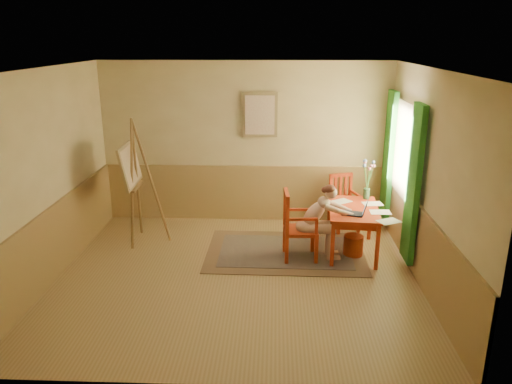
{
  "coord_description": "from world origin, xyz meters",
  "views": [
    {
      "loc": [
        0.52,
        -6.14,
        3.18
      ],
      "look_at": [
        0.25,
        0.55,
        1.05
      ],
      "focal_mm": 34.46,
      "sensor_mm": 36.0,
      "label": 1
    }
  ],
  "objects_px": {
    "easel": "(133,170)",
    "table": "(354,214)",
    "chair_back": "(343,202)",
    "laptop": "(357,212)",
    "chair_left": "(297,226)",
    "figure": "(319,219)"
  },
  "relations": [
    {
      "from": "easel",
      "to": "table",
      "type": "bearing_deg",
      "value": -5.45
    },
    {
      "from": "table",
      "to": "laptop",
      "type": "distance_m",
      "value": 0.31
    },
    {
      "from": "easel",
      "to": "chair_left",
      "type": "bearing_deg",
      "value": -12.83
    },
    {
      "from": "laptop",
      "to": "easel",
      "type": "relative_size",
      "value": 0.2
    },
    {
      "from": "chair_left",
      "to": "chair_back",
      "type": "height_order",
      "value": "chair_left"
    },
    {
      "from": "chair_back",
      "to": "laptop",
      "type": "distance_m",
      "value": 1.29
    },
    {
      "from": "table",
      "to": "chair_left",
      "type": "bearing_deg",
      "value": -163.41
    },
    {
      "from": "chair_left",
      "to": "chair_back",
      "type": "xyz_separation_m",
      "value": [
        0.84,
        1.24,
        -0.05
      ]
    },
    {
      "from": "chair_back",
      "to": "easel",
      "type": "xyz_separation_m",
      "value": [
        -3.39,
        -0.66,
        0.71
      ]
    },
    {
      "from": "chair_left",
      "to": "laptop",
      "type": "relative_size",
      "value": 2.61
    },
    {
      "from": "figure",
      "to": "table",
      "type": "bearing_deg",
      "value": 23.59
    },
    {
      "from": "chair_back",
      "to": "figure",
      "type": "bearing_deg",
      "value": -113.14
    },
    {
      "from": "table",
      "to": "chair_left",
      "type": "distance_m",
      "value": 0.9
    },
    {
      "from": "chair_left",
      "to": "easel",
      "type": "bearing_deg",
      "value": 167.17
    },
    {
      "from": "table",
      "to": "chair_left",
      "type": "xyz_separation_m",
      "value": [
        -0.86,
        -0.26,
        -0.11
      ]
    },
    {
      "from": "figure",
      "to": "chair_back",
      "type": "bearing_deg",
      "value": 66.86
    },
    {
      "from": "chair_back",
      "to": "laptop",
      "type": "bearing_deg",
      "value": -89.44
    },
    {
      "from": "table",
      "to": "laptop",
      "type": "xyz_separation_m",
      "value": [
        -0.0,
        -0.28,
        0.13
      ]
    },
    {
      "from": "table",
      "to": "chair_left",
      "type": "height_order",
      "value": "chair_left"
    },
    {
      "from": "chair_left",
      "to": "figure",
      "type": "xyz_separation_m",
      "value": [
        0.32,
        0.02,
        0.11
      ]
    },
    {
      "from": "table",
      "to": "figure",
      "type": "distance_m",
      "value": 0.58
    },
    {
      "from": "figure",
      "to": "laptop",
      "type": "distance_m",
      "value": 0.55
    }
  ]
}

